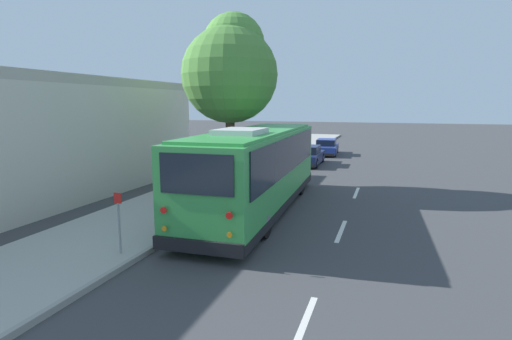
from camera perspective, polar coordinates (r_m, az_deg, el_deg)
name	(u,v)px	position (r m, az deg, el deg)	size (l,w,h in m)	color
ground_plane	(247,219)	(14.46, -1.23, -7.05)	(160.00, 160.00, 0.00)	#3D3D3F
sidewalk_slab	(162,209)	(15.94, -13.29, -5.46)	(80.00, 3.96, 0.15)	#A3A099
curb_strip	(210,214)	(14.99, -6.56, -6.22)	(80.00, 0.14, 0.15)	gray
shuttle_bus	(257,166)	(15.28, 0.13, 0.61)	(11.24, 3.16, 3.29)	green
parked_sedan_navy	(308,156)	(27.45, 7.43, 2.02)	(4.51, 1.84, 1.31)	#19234C
parked_sedan_blue	(326,147)	(33.28, 10.02, 3.21)	(4.71, 1.99, 1.27)	navy
street_tree	(231,69)	(19.53, -3.66, 14.26)	(4.54, 4.54, 8.26)	brown
sign_post_near	(119,222)	(11.25, -18.98, -7.09)	(0.06, 0.22, 1.65)	gray
sign_post_far	(163,209)	(13.00, -13.15, -5.49)	(0.06, 0.06, 1.32)	gray
lane_stripe_behind	(303,327)	(8.02, 6.71, -21.34)	(2.40, 0.14, 0.01)	silver
lane_stripe_mid	(341,231)	(13.47, 12.07, -8.50)	(2.40, 0.14, 0.01)	silver
lane_stripe_ahead	(356,193)	(19.25, 14.14, -3.16)	(2.40, 0.14, 0.01)	silver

